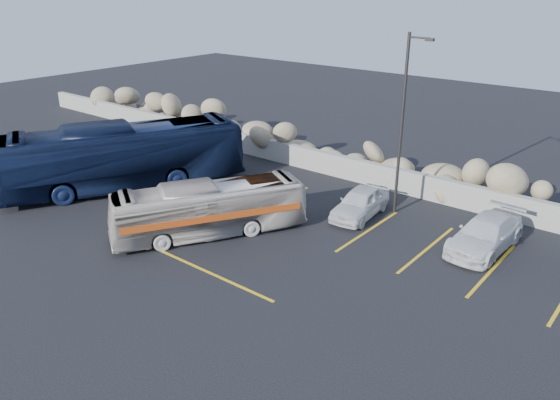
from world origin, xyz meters
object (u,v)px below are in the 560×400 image
Objects in this scene: lamppost at (403,121)px; car_c at (485,234)px; car_a at (360,203)px; tour_coach at (124,156)px; vintage_bus at (209,209)px.

car_c is at bearing -13.20° from lamppost.
car_a is at bearing -173.74° from car_c.
lamppost is 13.87m from tour_coach.
car_c is at bearing 42.67° from tour_coach.
tour_coach is at bearing -164.43° from car_a.
tour_coach is (-12.33, -5.77, -2.63)m from lamppost.
tour_coach is 3.15× the size of car_a.
car_a reaches higher than car_c.
car_a is (-1.09, -1.37, -3.65)m from lamppost.
lamppost is 2.11× the size of car_a.
car_c is (5.56, 0.32, -0.00)m from car_a.
lamppost is 5.86m from car_c.
tour_coach is 2.69× the size of car_c.
tour_coach is at bearing -158.95° from vintage_bus.
tour_coach reaches higher than vintage_bus.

